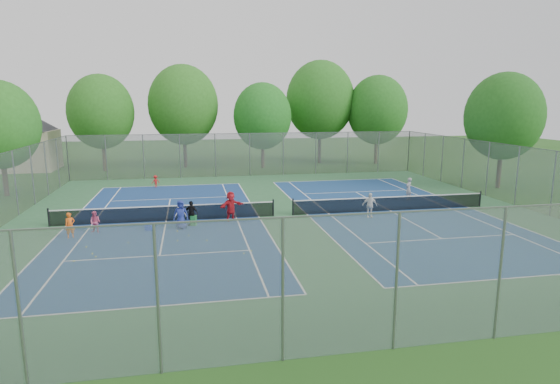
# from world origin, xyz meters

# --- Properties ---
(ground) EXTENTS (120.00, 120.00, 0.00)m
(ground) POSITION_xyz_m (0.00, 0.00, 0.00)
(ground) COLOR #214E18
(ground) RESTS_ON ground
(court_pad) EXTENTS (32.00, 32.00, 0.01)m
(court_pad) POSITION_xyz_m (0.00, 0.00, 0.01)
(court_pad) COLOR #2E613A
(court_pad) RESTS_ON ground
(court_left) EXTENTS (10.97, 23.77, 0.01)m
(court_left) POSITION_xyz_m (-7.00, 0.00, 0.02)
(court_left) COLOR navy
(court_left) RESTS_ON court_pad
(court_right) EXTENTS (10.97, 23.77, 0.01)m
(court_right) POSITION_xyz_m (7.00, 0.00, 0.02)
(court_right) COLOR navy
(court_right) RESTS_ON court_pad
(net_left) EXTENTS (12.87, 0.10, 0.91)m
(net_left) POSITION_xyz_m (-7.00, 0.00, 0.46)
(net_left) COLOR black
(net_left) RESTS_ON ground
(net_right) EXTENTS (12.87, 0.10, 0.91)m
(net_right) POSITION_xyz_m (7.00, 0.00, 0.46)
(net_right) COLOR black
(net_right) RESTS_ON ground
(fence_north) EXTENTS (32.00, 0.10, 4.00)m
(fence_north) POSITION_xyz_m (0.00, 16.00, 2.00)
(fence_north) COLOR gray
(fence_north) RESTS_ON ground
(fence_south) EXTENTS (32.00, 0.10, 4.00)m
(fence_south) POSITION_xyz_m (0.00, -16.00, 2.00)
(fence_south) COLOR gray
(fence_south) RESTS_ON ground
(fence_east) EXTENTS (0.10, 32.00, 4.00)m
(fence_east) POSITION_xyz_m (16.00, 0.00, 2.00)
(fence_east) COLOR gray
(fence_east) RESTS_ON ground
(house) EXTENTS (11.03, 11.03, 7.30)m
(house) POSITION_xyz_m (-22.00, 24.00, 4.21)
(house) COLOR #B7A88C
(house) RESTS_ON ground
(tree_nw) EXTENTS (6.40, 6.40, 9.58)m
(tree_nw) POSITION_xyz_m (-14.00, 22.00, 5.89)
(tree_nw) COLOR #443326
(tree_nw) RESTS_ON ground
(tree_nl) EXTENTS (7.20, 7.20, 10.69)m
(tree_nl) POSITION_xyz_m (-6.00, 23.00, 6.54)
(tree_nl) COLOR #443326
(tree_nl) RESTS_ON ground
(tree_nc) EXTENTS (6.00, 6.00, 8.85)m
(tree_nc) POSITION_xyz_m (2.00, 21.00, 5.39)
(tree_nc) COLOR #443326
(tree_nc) RESTS_ON ground
(tree_nr) EXTENTS (7.60, 7.60, 11.42)m
(tree_nr) POSITION_xyz_m (9.00, 24.00, 7.04)
(tree_nr) COLOR #443326
(tree_nr) RESTS_ON ground
(tree_ne) EXTENTS (6.60, 6.60, 9.77)m
(tree_ne) POSITION_xyz_m (15.00, 22.00, 5.97)
(tree_ne) COLOR #443326
(tree_ne) RESTS_ON ground
(tree_side_e) EXTENTS (6.00, 6.00, 9.20)m
(tree_side_e) POSITION_xyz_m (19.00, 6.00, 5.74)
(tree_side_e) COLOR #443326
(tree_side_e) RESTS_ON ground
(ball_crate) EXTENTS (0.47, 0.47, 0.31)m
(ball_crate) POSITION_xyz_m (-7.82, -1.79, 0.15)
(ball_crate) COLOR #193BBC
(ball_crate) RESTS_ON ground
(ball_hopper) EXTENTS (0.37, 0.37, 0.59)m
(ball_hopper) POSITION_xyz_m (-5.42, -1.34, 0.29)
(ball_hopper) COLOR green
(ball_hopper) RESTS_ON ground
(student_a) EXTENTS (0.58, 0.51, 1.33)m
(student_a) POSITION_xyz_m (-11.66, -2.56, 0.66)
(student_a) COLOR orange
(student_a) RESTS_ON ground
(student_b) EXTENTS (0.68, 0.61, 1.18)m
(student_b) POSITION_xyz_m (-10.58, -1.79, 0.59)
(student_b) COLOR #D5537A
(student_b) RESTS_ON ground
(student_c) EXTENTS (0.73, 0.45, 1.09)m
(student_c) POSITION_xyz_m (-6.14, -0.60, 0.55)
(student_c) COLOR white
(student_c) RESTS_ON ground
(student_d) EXTENTS (0.89, 0.72, 1.42)m
(student_d) POSITION_xyz_m (-5.54, -1.25, 0.71)
(student_d) COLOR black
(student_d) RESTS_ON ground
(student_e) EXTENTS (0.82, 0.56, 1.61)m
(student_e) POSITION_xyz_m (-6.10, -1.88, 0.81)
(student_e) COLOR navy
(student_e) RESTS_ON ground
(student_f) EXTENTS (1.67, 1.24, 1.75)m
(student_f) POSITION_xyz_m (-3.24, -0.60, 0.87)
(student_f) COLOR red
(student_f) RESTS_ON ground
(child_far_baseline) EXTENTS (0.74, 0.58, 1.01)m
(child_far_baseline) POSITION_xyz_m (-8.33, 11.41, 0.50)
(child_far_baseline) COLOR red
(child_far_baseline) RESTS_ON ground
(instructor) EXTENTS (0.70, 0.66, 1.61)m
(instructor) POSITION_xyz_m (9.65, 2.89, 0.81)
(instructor) COLOR #949496
(instructor) RESTS_ON ground
(teen_court_b) EXTENTS (0.93, 0.47, 1.53)m
(teen_court_b) POSITION_xyz_m (5.04, -1.42, 0.76)
(teen_court_b) COLOR silver
(teen_court_b) RESTS_ON ground
(tennis_ball_0) EXTENTS (0.07, 0.07, 0.07)m
(tennis_ball_0) POSITION_xyz_m (-2.82, -6.58, 0.03)
(tennis_ball_0) COLOR #BCDB33
(tennis_ball_0) RESTS_ON ground
(tennis_ball_1) EXTENTS (0.07, 0.07, 0.07)m
(tennis_ball_1) POSITION_xyz_m (-10.92, -1.10, 0.03)
(tennis_ball_1) COLOR #D4ED37
(tennis_ball_1) RESTS_ON ground
(tennis_ball_2) EXTENTS (0.07, 0.07, 0.07)m
(tennis_ball_2) POSITION_xyz_m (-6.25, -4.29, 0.03)
(tennis_ball_2) COLOR #B4CA2F
(tennis_ball_2) RESTS_ON ground
(tennis_ball_3) EXTENTS (0.07, 0.07, 0.07)m
(tennis_ball_3) POSITION_xyz_m (-4.81, -4.52, 0.03)
(tennis_ball_3) COLOR gold
(tennis_ball_3) RESTS_ON ground
(tennis_ball_4) EXTENTS (0.07, 0.07, 0.07)m
(tennis_ball_4) POSITION_xyz_m (-10.54, -4.51, 0.03)
(tennis_ball_4) COLOR yellow
(tennis_ball_4) RESTS_ON ground
(tennis_ball_5) EXTENTS (0.07, 0.07, 0.07)m
(tennis_ball_5) POSITION_xyz_m (-8.64, -4.14, 0.03)
(tennis_ball_5) COLOR #D3E535
(tennis_ball_5) RESTS_ON ground
(tennis_ball_6) EXTENTS (0.07, 0.07, 0.07)m
(tennis_ball_6) POSITION_xyz_m (-10.63, -6.55, 0.03)
(tennis_ball_6) COLOR yellow
(tennis_ball_6) RESTS_ON ground
(tennis_ball_7) EXTENTS (0.07, 0.07, 0.07)m
(tennis_ball_7) POSITION_xyz_m (-10.04, -5.62, 0.03)
(tennis_ball_7) COLOR #F0F539
(tennis_ball_7) RESTS_ON ground
(tennis_ball_8) EXTENTS (0.07, 0.07, 0.07)m
(tennis_ball_8) POSITION_xyz_m (-5.71, -3.44, 0.03)
(tennis_ball_8) COLOR #B4D431
(tennis_ball_8) RESTS_ON ground
(tennis_ball_9) EXTENTS (0.07, 0.07, 0.07)m
(tennis_ball_9) POSITION_xyz_m (-3.21, -6.91, 0.03)
(tennis_ball_9) COLOR yellow
(tennis_ball_9) RESTS_ON ground
(tennis_ball_10) EXTENTS (0.07, 0.07, 0.07)m
(tennis_ball_10) POSITION_xyz_m (-6.30, -2.48, 0.03)
(tennis_ball_10) COLOR gold
(tennis_ball_10) RESTS_ON ground
(tennis_ball_11) EXTENTS (0.07, 0.07, 0.07)m
(tennis_ball_11) POSITION_xyz_m (-9.81, -6.09, 0.03)
(tennis_ball_11) COLOR #C9E735
(tennis_ball_11) RESTS_ON ground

